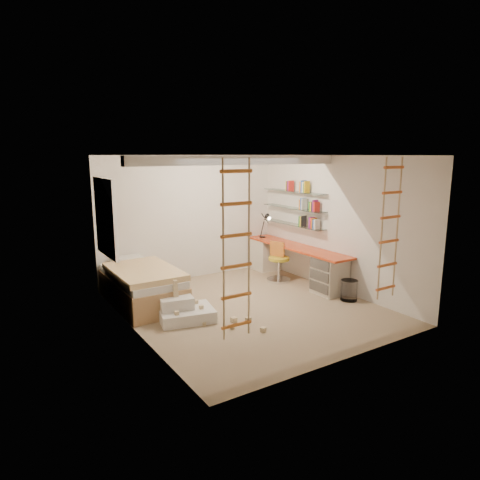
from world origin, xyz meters
TOP-DOWN VIEW (x-y plane):
  - floor at (0.00, 0.00)m, footprint 4.50×4.50m
  - ceiling_beam at (0.00, 0.30)m, footprint 4.00×0.18m
  - window_frame at (-1.97, 1.50)m, footprint 0.06×1.15m
  - window_blind at (-1.93, 1.50)m, footprint 0.02×1.00m
  - rope_ladder_left at (-1.35, -1.75)m, footprint 0.41×0.04m
  - rope_ladder_right at (1.35, -1.75)m, footprint 0.41×0.04m
  - waste_bin at (1.75, -0.65)m, footprint 0.30×0.30m
  - desk at (1.72, 0.86)m, footprint 0.56×2.80m
  - shelves at (1.87, 1.13)m, footprint 0.25×1.80m
  - bed at (-1.48, 1.23)m, footprint 1.02×2.00m
  - task_lamp at (1.67, 1.82)m, footprint 0.14×0.36m
  - swivel_chair at (1.40, 1.00)m, footprint 0.64×0.64m
  - play_platform at (-1.19, 0.12)m, footprint 0.97×0.83m
  - toy_blocks at (-0.94, -0.19)m, footprint 1.10×1.26m
  - books at (1.87, 1.13)m, footprint 0.14×0.64m

SIDE VIEW (x-z plane):
  - floor at x=0.00m, z-range 0.00..0.00m
  - play_platform at x=-1.19m, z-range -0.04..0.34m
  - waste_bin at x=1.75m, z-range 0.00..0.38m
  - toy_blocks at x=-0.94m, z-range -0.09..0.55m
  - swivel_chair at x=1.40m, z-range -0.11..0.73m
  - bed at x=-1.48m, z-range -0.02..0.67m
  - desk at x=1.72m, z-range 0.03..0.78m
  - task_lamp at x=1.67m, z-range 0.85..1.42m
  - shelves at x=1.87m, z-range 1.14..1.86m
  - rope_ladder_left at x=-1.35m, z-range 0.45..2.58m
  - rope_ladder_right at x=1.35m, z-range 0.45..2.58m
  - window_frame at x=-1.97m, z-range 0.88..2.23m
  - window_blind at x=-1.93m, z-range 0.95..2.15m
  - books at x=1.87m, z-range 1.17..2.09m
  - ceiling_beam at x=0.00m, z-range 2.44..2.60m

